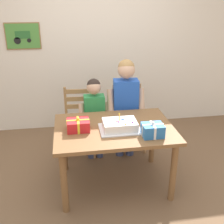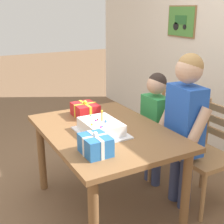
% 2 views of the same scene
% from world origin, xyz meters
% --- Properties ---
extents(ground_plane, '(20.00, 20.00, 0.00)m').
position_xyz_m(ground_plane, '(0.00, 0.00, 0.00)').
color(ground_plane, brown).
extents(back_wall, '(6.40, 0.11, 2.60)m').
position_xyz_m(back_wall, '(-0.00, 1.73, 1.30)').
color(back_wall, silver).
rests_on(back_wall, ground).
extents(dining_table, '(1.31, 0.94, 0.75)m').
position_xyz_m(dining_table, '(0.00, 0.00, 0.64)').
color(dining_table, brown).
rests_on(dining_table, ground).
extents(birthday_cake, '(0.44, 0.34, 0.19)m').
position_xyz_m(birthday_cake, '(0.05, -0.06, 0.80)').
color(birthday_cake, silver).
rests_on(birthday_cake, dining_table).
extents(gift_box_red_large, '(0.24, 0.21, 0.15)m').
position_xyz_m(gift_box_red_large, '(-0.39, -0.00, 0.81)').
color(gift_box_red_large, red).
rests_on(gift_box_red_large, dining_table).
extents(gift_box_beside_cake, '(0.22, 0.18, 0.17)m').
position_xyz_m(gift_box_beside_cake, '(0.36, -0.26, 0.81)').
color(gift_box_beside_cake, '#286BB7').
rests_on(gift_box_beside_cake, dining_table).
extents(chair_left, '(0.45, 0.45, 0.92)m').
position_xyz_m(chair_left, '(-0.35, 0.84, 0.47)').
color(chair_left, '#A87A4C').
rests_on(chair_left, ground).
extents(chair_right, '(0.43, 0.43, 0.92)m').
position_xyz_m(chair_right, '(0.35, 0.84, 0.47)').
color(chair_right, '#A87A4C').
rests_on(chair_right, ground).
extents(child_older, '(0.50, 0.29, 1.36)m').
position_xyz_m(child_older, '(0.26, 0.62, 0.83)').
color(child_older, '#38426B').
rests_on(child_older, ground).
extents(child_younger, '(0.40, 0.23, 1.13)m').
position_xyz_m(child_younger, '(-0.16, 0.62, 0.69)').
color(child_younger, '#38426B').
rests_on(child_younger, ground).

